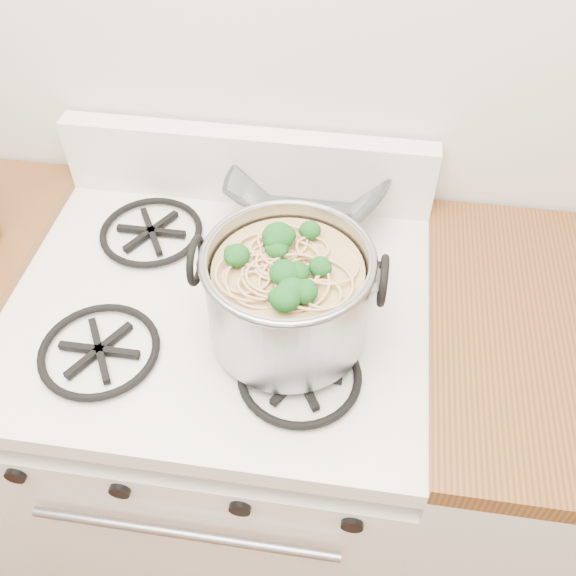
% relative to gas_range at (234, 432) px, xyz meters
% --- Properties ---
extents(gas_range, '(0.76, 0.66, 0.92)m').
position_rel_gas_range_xyz_m(gas_range, '(0.00, 0.00, 0.00)').
color(gas_range, white).
rests_on(gas_range, ground).
extents(counter_left, '(0.25, 0.65, 0.92)m').
position_rel_gas_range_xyz_m(counter_left, '(-0.51, 0.00, 0.02)').
color(counter_left, silver).
rests_on(counter_left, ground).
extents(stock_pot, '(0.30, 0.27, 0.19)m').
position_rel_gas_range_xyz_m(stock_pot, '(0.14, -0.06, 0.58)').
color(stock_pot, '#919299').
rests_on(stock_pot, gas_range).
extents(spatula, '(0.39, 0.40, 0.02)m').
position_rel_gas_range_xyz_m(spatula, '(0.24, 0.08, 0.50)').
color(spatula, black).
rests_on(spatula, gas_range).
extents(glass_bowl, '(0.16, 0.16, 0.03)m').
position_rel_gas_range_xyz_m(glass_bowl, '(0.13, 0.28, 0.50)').
color(glass_bowl, white).
rests_on(glass_bowl, gas_range).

